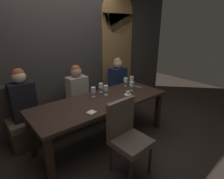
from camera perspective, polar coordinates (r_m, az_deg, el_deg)
The scene contains 18 objects.
ground at distance 3.21m, azimuth -2.99°, elevation -15.54°, with size 9.00×9.00×0.00m, color black.
back_wall_tiled at distance 3.69m, azimuth -15.34°, elevation 13.62°, with size 6.00×0.12×3.00m, color #383330.
arched_door at distance 4.39m, azimuth 1.74°, elevation 13.39°, with size 0.90×0.05×2.55m.
dining_table at distance 2.88m, azimuth -3.22°, elevation -4.88°, with size 2.20×0.84×0.74m.
banquette_bench at distance 3.59m, azimuth -9.90°, elevation -7.40°, with size 2.50×0.44×0.45m.
chair_near_side at distance 2.36m, azimuth 4.65°, elevation -13.55°, with size 0.45×0.45×0.98m.
diner_redhead at distance 3.06m, azimuth -26.63°, elevation -1.82°, with size 0.36×0.24×0.81m.
diner_bearded at distance 3.39m, azimuth -11.05°, elevation 1.22°, with size 0.36×0.24×0.73m.
diner_far_end at distance 3.95m, azimuth 1.79°, elevation 4.34°, with size 0.36×0.24×0.75m.
wine_glass_far_left at distance 3.45m, azimuth 4.34°, elevation 2.87°, with size 0.08×0.08×0.16m.
wine_glass_end_right at distance 3.13m, azimuth -3.58°, elevation 1.11°, with size 0.08×0.08×0.16m.
wine_glass_near_left at distance 2.93m, azimuth -5.96°, elevation -0.19°, with size 0.08×0.08×0.16m.
wine_glass_near_right at distance 3.00m, azimuth -1.98°, elevation 0.39°, with size 0.08×0.08×0.16m.
wine_glass_end_left at distance 3.56m, azimuth 6.27°, elevation 3.33°, with size 0.08×0.08×0.16m.
wine_glass_center_front at distance 3.22m, azimuth 6.17°, elevation 1.67°, with size 0.08×0.08×0.16m.
espresso_cup at distance 3.04m, azimuth 5.06°, elevation -1.22°, with size 0.12×0.12×0.06m.
fork_on_table at distance 3.47m, azimuth 8.28°, elevation 0.90°, with size 0.02×0.17×0.01m, color silver.
folded_napkin at distance 2.46m, azimuth -6.50°, elevation -7.15°, with size 0.11×0.10×0.01m, color silver.
Camera 1 is at (-1.56, -2.10, 1.85)m, focal length 28.84 mm.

